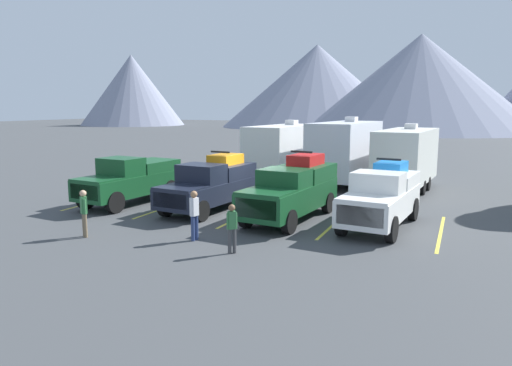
{
  "coord_description": "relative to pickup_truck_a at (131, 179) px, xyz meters",
  "views": [
    {
      "loc": [
        8.38,
        -19.01,
        4.59
      ],
      "look_at": [
        0.0,
        0.24,
        1.2
      ],
      "focal_mm": 33.48,
      "sensor_mm": 36.0,
      "label": 1
    }
  ],
  "objects": [
    {
      "name": "ground_plane",
      "position": [
        5.98,
        0.87,
        -1.15
      ],
      "size": [
        240.0,
        240.0,
        0.0
      ],
      "primitive_type": "plane",
      "color": "#3F4244"
    },
    {
      "name": "pickup_truck_a",
      "position": [
        0.0,
        0.0,
        0.0
      ],
      "size": [
        2.51,
        5.58,
        2.24
      ],
      "color": "#144723",
      "rests_on": "ground"
    },
    {
      "name": "pickup_truck_b",
      "position": [
        4.16,
        0.3,
        0.02
      ],
      "size": [
        2.51,
        5.5,
        2.57
      ],
      "color": "black",
      "rests_on": "ground"
    },
    {
      "name": "pickup_truck_c",
      "position": [
        8.07,
        0.1,
        0.08
      ],
      "size": [
        2.53,
        5.95,
        2.73
      ],
      "color": "#144723",
      "rests_on": "ground"
    },
    {
      "name": "pickup_truck_d",
      "position": [
        11.63,
        0.23,
        0.04
      ],
      "size": [
        2.46,
        5.52,
        2.57
      ],
      "color": "white",
      "rests_on": "ground"
    },
    {
      "name": "lot_stripe_a",
      "position": [
        -1.84,
        0.11,
        -1.15
      ],
      "size": [
        0.12,
        5.5,
        0.01
      ],
      "primitive_type": "cube",
      "color": "gold",
      "rests_on": "ground"
    },
    {
      "name": "lot_stripe_b",
      "position": [
        2.07,
        0.11,
        -1.15
      ],
      "size": [
        0.12,
        5.5,
        0.01
      ],
      "primitive_type": "cube",
      "color": "gold",
      "rests_on": "ground"
    },
    {
      "name": "lot_stripe_c",
      "position": [
        5.98,
        0.11,
        -1.15
      ],
      "size": [
        0.12,
        5.5,
        0.01
      ],
      "primitive_type": "cube",
      "color": "gold",
      "rests_on": "ground"
    },
    {
      "name": "lot_stripe_d",
      "position": [
        9.89,
        0.11,
        -1.15
      ],
      "size": [
        0.12,
        5.5,
        0.01
      ],
      "primitive_type": "cube",
      "color": "gold",
      "rests_on": "ground"
    },
    {
      "name": "lot_stripe_e",
      "position": [
        13.8,
        0.11,
        -1.15
      ],
      "size": [
        0.12,
        5.5,
        0.01
      ],
      "primitive_type": "cube",
      "color": "gold",
      "rests_on": "ground"
    },
    {
      "name": "camper_trailer_a",
      "position": [
        4.39,
        9.15,
        0.81
      ],
      "size": [
        3.09,
        7.79,
        3.73
      ],
      "color": "white",
      "rests_on": "ground"
    },
    {
      "name": "camper_trailer_b",
      "position": [
        8.07,
        9.39,
        0.93
      ],
      "size": [
        3.2,
        7.71,
        3.97
      ],
      "color": "silver",
      "rests_on": "ground"
    },
    {
      "name": "camper_trailer_c",
      "position": [
        11.56,
        8.71,
        0.76
      ],
      "size": [
        2.92,
        7.53,
        3.63
      ],
      "color": "silver",
      "rests_on": "ground"
    },
    {
      "name": "person_a",
      "position": [
        2.25,
        -5.51,
        -0.18
      ],
      "size": [
        0.33,
        0.3,
        1.69
      ],
      "color": "#726047",
      "rests_on": "ground"
    },
    {
      "name": "person_b",
      "position": [
        7.88,
        -5.14,
        -0.25
      ],
      "size": [
        0.29,
        0.29,
        1.58
      ],
      "color": "#3F3F42",
      "rests_on": "ground"
    },
    {
      "name": "person_c",
      "position": [
        6.05,
        -4.34,
        -0.15
      ],
      "size": [
        0.26,
        0.38,
        1.74
      ],
      "color": "navy",
      "rests_on": "ground"
    },
    {
      "name": "mountain_ridge",
      "position": [
        12.16,
        80.78,
        7.54
      ],
      "size": [
        165.18,
        52.75,
        17.97
      ],
      "color": "gray",
      "rests_on": "ground"
    }
  ]
}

